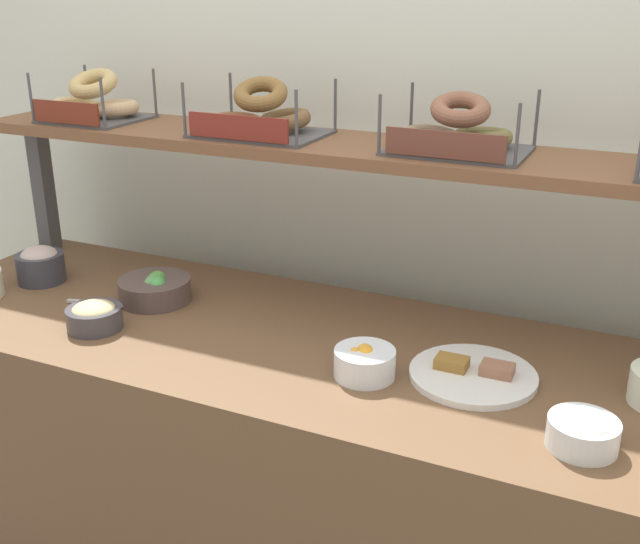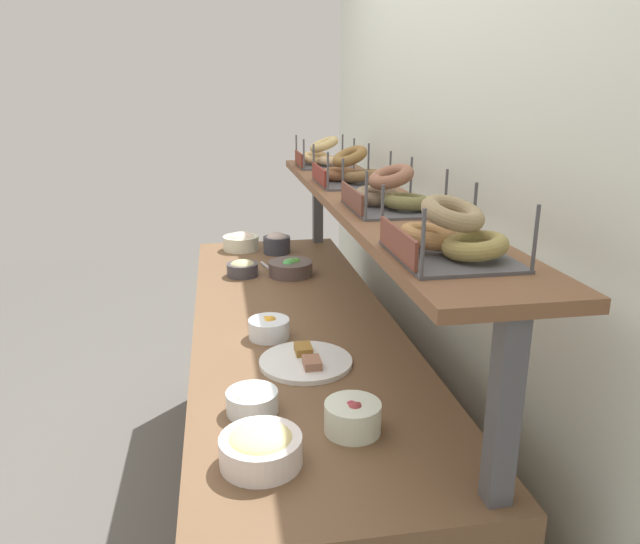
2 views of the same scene
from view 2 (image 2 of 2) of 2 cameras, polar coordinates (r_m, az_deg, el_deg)
ground_plane at (r=2.58m, az=-2.35°, el=-22.10°), size 8.00×8.00×0.00m
back_wall at (r=2.18m, az=11.80°, el=5.33°), size 3.45×0.06×2.40m
deli_counter at (r=2.34m, az=-2.48°, el=-14.00°), size 2.25×0.70×0.85m
shelf_riser_left at (r=3.15m, az=-0.22°, el=6.45°), size 0.05×0.05×0.40m
shelf_riser_right at (r=1.21m, az=17.21°, el=-12.60°), size 0.05×0.05×0.40m
upper_shelf at (r=2.08m, az=4.66°, el=6.91°), size 2.21×0.32×0.03m
bowl_egg_salad at (r=1.35m, az=-5.69°, el=-16.34°), size 0.18×0.18×0.08m
bowl_fruit_salad at (r=1.96m, az=-4.90°, el=-5.34°), size 0.13×0.13×0.07m
bowl_tuna_salad at (r=2.96m, az=-4.16°, el=2.81°), size 0.13×0.13×0.11m
bowl_beet_salad at (r=1.45m, az=3.16°, el=-13.67°), size 0.14×0.14×0.08m
bowl_veggie_mix at (r=2.60m, az=-2.85°, el=0.42°), size 0.19×0.19×0.08m
bowl_hummus at (r=2.62m, az=-7.43°, el=0.38°), size 0.14×0.14×0.07m
bowl_cream_cheese at (r=1.54m, az=-6.52°, el=-12.02°), size 0.13×0.13×0.07m
bowl_potato_salad at (r=3.05m, az=-7.58°, el=2.94°), size 0.18×0.18×0.09m
serving_plate_white at (r=1.78m, az=-1.36°, el=-8.53°), size 0.28×0.28×0.04m
serving_spoon_near_plate at (r=2.69m, az=-4.84°, el=0.30°), size 0.18×0.06×0.01m
bagel_basket_plain at (r=2.86m, az=0.33°, el=11.02°), size 0.27×0.25×0.15m
bagel_basket_cinnamon_raisin at (r=2.33m, az=2.75°, el=9.57°), size 0.33×0.26×0.15m
bagel_basket_poppy at (r=1.83m, az=6.64°, el=7.36°), size 0.32×0.25×0.14m
bagel_basket_everything at (r=1.32m, az=12.29°, el=3.35°), size 0.30×0.25×0.14m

